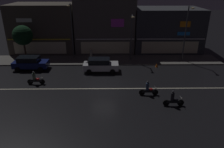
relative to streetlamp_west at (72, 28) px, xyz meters
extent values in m
plane|color=black|center=(4.53, -9.42, -4.58)|extent=(140.00, 140.00, 0.00)
cube|color=beige|center=(4.53, -9.42, -4.57)|extent=(30.57, 0.16, 0.01)
cube|color=#5B5954|center=(4.53, -0.55, -4.51)|extent=(32.18, 4.04, 0.14)
cube|color=#4C443A|center=(-5.13, 4.70, -0.92)|extent=(9.59, 6.35, 7.31)
cube|color=yellow|center=(-5.13, 1.40, -1.98)|extent=(9.11, 0.24, 0.12)
cube|color=white|center=(-6.89, 1.46, 0.75)|extent=(2.17, 0.08, 0.55)
cube|color=beige|center=(-5.13, 1.46, -3.28)|extent=(7.67, 0.06, 1.80)
cube|color=#383A3F|center=(14.18, 4.97, -1.27)|extent=(10.58, 6.89, 6.61)
cube|color=white|center=(14.18, 1.40, -1.98)|extent=(10.05, 0.24, 0.12)
cube|color=#268CF2|center=(15.98, 1.46, -1.21)|extent=(1.82, 0.08, 0.51)
cube|color=orange|center=(16.04, 1.46, 0.16)|extent=(1.50, 0.08, 0.82)
cube|color=beige|center=(14.18, 1.46, -3.28)|extent=(8.46, 0.06, 1.80)
cube|color=#56514C|center=(4.53, 5.93, -0.37)|extent=(9.00, 8.81, 8.42)
cube|color=white|center=(4.53, 1.40, -1.98)|extent=(8.55, 0.24, 0.12)
cube|color=#D83FD8|center=(6.32, 1.46, 0.35)|extent=(1.86, 0.08, 1.14)
cube|color=beige|center=(4.53, 1.46, -3.28)|extent=(7.20, 0.06, 1.80)
cylinder|color=#47494C|center=(0.00, 0.21, -0.65)|extent=(0.16, 0.16, 7.58)
cube|color=#47494C|center=(0.00, -0.49, 3.04)|extent=(0.10, 1.40, 0.10)
ellipsoid|color=#F9E099|center=(0.00, -1.19, 2.96)|extent=(0.44, 0.32, 0.20)
cylinder|color=#47494C|center=(8.12, -0.70, -1.30)|extent=(0.16, 0.16, 6.27)
cube|color=#47494C|center=(8.12, -1.40, 1.73)|extent=(0.10, 1.40, 0.10)
ellipsoid|color=#F9E099|center=(8.12, -2.10, 1.65)|extent=(0.44, 0.32, 0.20)
cylinder|color=#47494C|center=(15.36, -0.98, -0.75)|extent=(0.16, 0.16, 7.38)
cube|color=#47494C|center=(15.36, -1.68, 2.84)|extent=(0.10, 1.40, 0.10)
ellipsoid|color=#F9E099|center=(15.36, -2.38, 2.76)|extent=(0.44, 0.32, 0.20)
cylinder|color=gray|center=(2.62, -0.97, -3.64)|extent=(0.34, 0.34, 1.60)
sphere|color=tan|center=(2.62, -0.97, -2.73)|extent=(0.22, 0.22, 0.22)
cylinder|color=#473323|center=(-6.65, -0.43, -3.24)|extent=(0.24, 0.24, 2.41)
sphere|color=black|center=(-6.65, -0.43, -0.95)|extent=(2.69, 2.69, 2.69)
cube|color=silver|center=(4.09, -4.62, -3.89)|extent=(4.30, 1.78, 0.76)
cube|color=black|center=(3.87, -4.62, -3.21)|extent=(2.58, 1.57, 0.60)
cube|color=#F9F2CC|center=(6.20, -4.02, -3.79)|extent=(0.08, 0.20, 0.12)
cube|color=#F9F2CC|center=(6.20, -5.23, -3.79)|extent=(0.08, 0.20, 0.12)
cylinder|color=black|center=(5.51, -3.73, -4.27)|extent=(0.62, 0.20, 0.62)
cylinder|color=black|center=(5.51, -5.51, -4.27)|extent=(0.62, 0.20, 0.62)
cylinder|color=black|center=(2.67, -3.73, -4.27)|extent=(0.62, 0.20, 0.62)
cylinder|color=black|center=(2.67, -5.51, -4.27)|extent=(0.62, 0.20, 0.62)
cube|color=navy|center=(-4.85, -3.75, -3.89)|extent=(4.30, 1.78, 0.76)
cube|color=black|center=(-5.06, -3.75, -3.21)|extent=(2.58, 1.57, 0.60)
cube|color=#F9F2CC|center=(-2.74, -3.15, -3.79)|extent=(0.08, 0.20, 0.12)
cube|color=#F9F2CC|center=(-2.74, -4.36, -3.79)|extent=(0.08, 0.20, 0.12)
cylinder|color=black|center=(-3.43, -2.86, -4.27)|extent=(0.62, 0.20, 0.62)
cylinder|color=black|center=(-3.43, -4.64, -4.27)|extent=(0.62, 0.20, 0.62)
cylinder|color=black|center=(-6.27, -2.86, -4.27)|extent=(0.62, 0.20, 0.62)
cylinder|color=black|center=(-6.27, -4.64, -4.27)|extent=(0.62, 0.20, 0.62)
cylinder|color=black|center=(11.52, -12.86, -4.28)|extent=(0.60, 0.08, 0.60)
cylinder|color=black|center=(10.22, -12.86, -4.28)|extent=(0.60, 0.10, 0.60)
cube|color=black|center=(10.87, -12.86, -4.18)|extent=(1.30, 0.14, 0.20)
ellipsoid|color=black|center=(11.07, -12.86, -3.96)|extent=(0.44, 0.26, 0.24)
cube|color=black|center=(10.67, -12.86, -4.03)|extent=(0.56, 0.22, 0.10)
cylinder|color=slate|center=(11.47, -12.86, -3.73)|extent=(0.03, 0.60, 0.03)
sphere|color=white|center=(11.56, -12.86, -3.83)|extent=(0.14, 0.14, 0.14)
cylinder|color=#232328|center=(10.72, -12.86, -3.63)|extent=(0.32, 0.32, 0.70)
sphere|color=#333338|center=(10.72, -12.86, -3.17)|extent=(0.22, 0.22, 0.22)
cylinder|color=black|center=(-2.18, -8.25, -4.28)|extent=(0.60, 0.08, 0.60)
cylinder|color=black|center=(-3.48, -8.25, -4.28)|extent=(0.60, 0.10, 0.60)
cube|color=black|center=(-2.83, -8.25, -4.18)|extent=(1.30, 0.14, 0.20)
ellipsoid|color=red|center=(-2.63, -8.25, -3.96)|extent=(0.44, 0.26, 0.24)
cube|color=black|center=(-3.03, -8.25, -4.03)|extent=(0.56, 0.22, 0.10)
cylinder|color=slate|center=(-2.23, -8.25, -3.73)|extent=(0.03, 0.60, 0.03)
sphere|color=white|center=(-2.14, -8.25, -3.83)|extent=(0.14, 0.14, 0.14)
cylinder|color=#4C664C|center=(-2.98, -8.25, -3.63)|extent=(0.32, 0.32, 0.70)
sphere|color=#333338|center=(-2.98, -8.25, -3.17)|extent=(0.22, 0.22, 0.22)
cylinder|color=black|center=(9.63, -10.84, -4.28)|extent=(0.60, 0.08, 0.60)
cylinder|color=black|center=(8.33, -10.84, -4.28)|extent=(0.60, 0.10, 0.60)
cube|color=black|center=(8.98, -10.84, -4.18)|extent=(1.30, 0.14, 0.20)
ellipsoid|color=red|center=(9.18, -10.84, -3.96)|extent=(0.44, 0.26, 0.24)
cube|color=black|center=(8.78, -10.84, -4.03)|extent=(0.56, 0.22, 0.10)
cylinder|color=slate|center=(9.58, -10.84, -3.73)|extent=(0.03, 0.60, 0.03)
sphere|color=white|center=(9.67, -10.84, -3.83)|extent=(0.14, 0.14, 0.14)
cylinder|color=#334766|center=(8.83, -10.84, -3.63)|extent=(0.32, 0.32, 0.70)
sphere|color=#333338|center=(8.83, -10.84, -3.17)|extent=(0.22, 0.22, 0.22)
cone|color=orange|center=(11.34, -3.20, -4.31)|extent=(0.36, 0.36, 0.55)
camera|label=1|loc=(5.15, -29.51, 5.65)|focal=34.50mm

